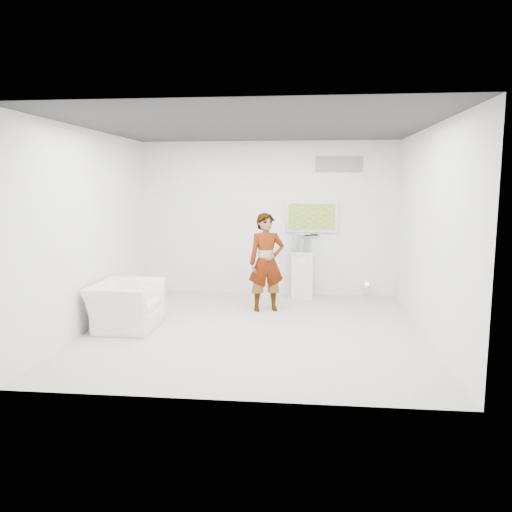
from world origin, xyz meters
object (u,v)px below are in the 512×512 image
object	(u,v)px
person	(266,262)
pedestal	(301,274)
armchair	(126,306)
tv	(312,217)
floor_uplight	(367,290)

from	to	relation	value
person	pedestal	size ratio (longest dim) A/B	1.87
armchair	pedestal	distance (m)	3.52
tv	floor_uplight	xyz separation A→B (m)	(1.08, -0.11, -1.41)
person	pedestal	world-z (taller)	person
tv	person	xyz separation A→B (m)	(-0.77, -1.28, -0.70)
person	armchair	size ratio (longest dim) A/B	1.57
armchair	floor_uplight	bearing A→B (deg)	-56.74
tv	pedestal	size ratio (longest dim) A/B	1.11
floor_uplight	tv	bearing A→B (deg)	174.17
person	floor_uplight	bearing A→B (deg)	17.24
tv	armchair	bearing A→B (deg)	-137.69
person	floor_uplight	size ratio (longest dim) A/B	6.15
tv	floor_uplight	bearing A→B (deg)	-5.83
pedestal	floor_uplight	distance (m)	1.31
floor_uplight	person	bearing A→B (deg)	-147.62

